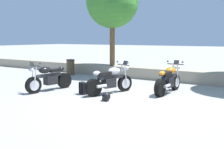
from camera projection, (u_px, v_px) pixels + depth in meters
ground_plane at (125, 102)px, 8.14m from camera, size 120.00×120.00×0.00m
stone_wall at (173, 75)px, 12.14m from camera, size 36.00×0.80×0.55m
motorcycle_black_near_left at (49, 78)px, 9.82m from camera, size 0.68×2.06×1.18m
motorcycle_silver_centre at (110, 81)px, 9.29m from camera, size 0.98×1.99×1.18m
motorcycle_orange_far_right at (169, 80)px, 9.41m from camera, size 0.67×2.07×1.18m
rider_backpack at (83, 88)px, 9.23m from camera, size 0.34×0.32×0.47m
rider_helmet at (106, 97)px, 8.24m from camera, size 0.28×0.28×0.28m
leafy_tree_far_left at (114, 3)px, 13.22m from camera, size 2.93×2.79×4.79m
trash_bin at (71, 67)px, 14.12m from camera, size 0.46×0.46×0.86m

